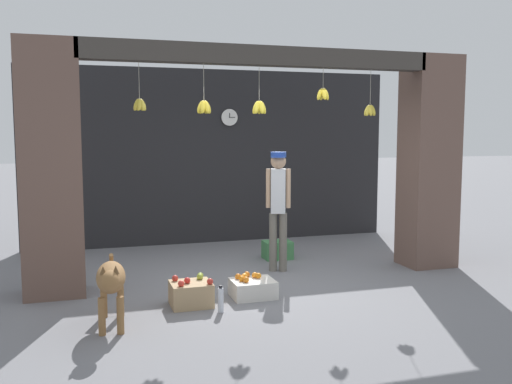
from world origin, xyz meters
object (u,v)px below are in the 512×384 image
at_px(wall_clock, 229,117).
at_px(fruit_crate_oranges, 252,288).
at_px(produce_box_green, 277,250).
at_px(fruit_crate_apples, 191,293).
at_px(water_bottle, 221,300).
at_px(dog, 111,280).
at_px(shopkeeper, 278,201).

bearing_deg(wall_clock, fruit_crate_oranges, -100.22).
xyz_separation_m(produce_box_green, wall_clock, (-0.35, 1.57, 2.06)).
distance_m(fruit_crate_oranges, produce_box_green, 2.07).
height_order(fruit_crate_oranges, produce_box_green, produce_box_green).
bearing_deg(fruit_crate_apples, water_bottle, -51.00).
bearing_deg(dog, wall_clock, 154.57).
bearing_deg(water_bottle, wall_clock, 73.91).
relative_size(dog, wall_clock, 3.39).
bearing_deg(dog, shopkeeper, 129.57).
bearing_deg(wall_clock, produce_box_green, -77.55).
bearing_deg(fruit_crate_oranges, dog, -160.99).
xyz_separation_m(fruit_crate_oranges, fruit_crate_apples, (-0.76, -0.11, 0.03)).
bearing_deg(produce_box_green, fruit_crate_oranges, -117.60).
bearing_deg(water_bottle, dog, -173.47).
bearing_deg(dog, water_bottle, 100.80).
bearing_deg(produce_box_green, wall_clock, 102.45).
relative_size(dog, shopkeeper, 0.62).
xyz_separation_m(fruit_crate_apples, water_bottle, (0.26, -0.33, -0.00)).
distance_m(shopkeeper, fruit_crate_oranges, 1.58).
distance_m(dog, fruit_crate_oranges, 1.79).
bearing_deg(fruit_crate_oranges, produce_box_green, 62.40).
relative_size(shopkeeper, water_bottle, 5.66).
xyz_separation_m(shopkeeper, water_bottle, (-1.21, -1.54, -0.85)).
xyz_separation_m(produce_box_green, water_bottle, (-1.45, -2.27, 0.00)).
relative_size(fruit_crate_apples, water_bottle, 1.54).
bearing_deg(fruit_crate_apples, fruit_crate_oranges, 8.27).
bearing_deg(fruit_crate_oranges, shopkeeper, 57.24).
bearing_deg(fruit_crate_oranges, wall_clock, 79.78).
xyz_separation_m(fruit_crate_apples, produce_box_green, (1.72, 1.95, -0.00)).
xyz_separation_m(dog, fruit_crate_oranges, (1.65, 0.57, -0.37)).
bearing_deg(fruit_crate_apples, produce_box_green, 48.56).
height_order(fruit_crate_apples, water_bottle, fruit_crate_apples).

